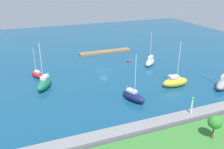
% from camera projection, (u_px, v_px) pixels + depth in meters
% --- Properties ---
extents(water, '(160.00, 160.00, 0.00)m').
position_uv_depth(water, '(104.00, 71.00, 74.35)').
color(water, navy).
rests_on(water, ground).
extents(pier_dock, '(20.30, 3.07, 0.70)m').
position_uv_depth(pier_dock, '(105.00, 52.00, 92.00)').
color(pier_dock, olive).
rests_on(pier_dock, ground).
extents(breakwater, '(68.19, 2.95, 1.36)m').
position_uv_depth(breakwater, '(159.00, 124.00, 46.34)').
color(breakwater, gray).
rests_on(breakwater, ground).
extents(harbor_beacon, '(0.56, 0.56, 3.73)m').
position_uv_depth(harbor_beacon, '(192.00, 104.00, 47.80)').
color(harbor_beacon, silver).
rests_on(harbor_beacon, breakwater).
extents(park_tree_mideast, '(2.43, 2.43, 4.57)m').
position_uv_depth(park_tree_mideast, '(215.00, 122.00, 40.52)').
color(park_tree_mideast, brown).
rests_on(park_tree_mideast, shoreline_park).
extents(sailboat_white_near_pier, '(5.97, 5.63, 11.10)m').
position_uv_depth(sailboat_white_near_pier, '(150.00, 62.00, 78.40)').
color(sailboat_white_near_pier, white).
rests_on(sailboat_white_near_pier, water).
extents(sailboat_yellow_along_channel, '(7.39, 2.91, 12.30)m').
position_uv_depth(sailboat_yellow_along_channel, '(175.00, 82.00, 63.03)').
color(sailboat_yellow_along_channel, yellow).
rests_on(sailboat_yellow_along_channel, water).
extents(sailboat_navy_lone_north, '(4.64, 7.04, 11.53)m').
position_uv_depth(sailboat_navy_lone_north, '(133.00, 96.00, 55.92)').
color(sailboat_navy_lone_north, '#141E4C').
rests_on(sailboat_navy_lone_north, water).
extents(sailboat_green_far_north, '(5.68, 7.06, 12.54)m').
position_uv_depth(sailboat_green_far_north, '(44.00, 84.00, 61.76)').
color(sailboat_green_far_north, '#19724C').
rests_on(sailboat_green_far_north, water).
extents(sailboat_red_by_breakwater, '(3.75, 5.33, 8.98)m').
position_uv_depth(sailboat_red_by_breakwater, '(37.00, 74.00, 69.22)').
color(sailboat_red_by_breakwater, red).
rests_on(sailboat_red_by_breakwater, water).
extents(sailboat_gray_off_beacon, '(8.42, 6.03, 14.33)m').
position_uv_depth(sailboat_gray_off_beacon, '(224.00, 83.00, 62.32)').
color(sailboat_gray_off_beacon, gray).
rests_on(sailboat_gray_off_beacon, water).
extents(mooring_buoy_orange, '(0.82, 0.82, 0.82)m').
position_uv_depth(mooring_buoy_orange, '(170.00, 75.00, 69.75)').
color(mooring_buoy_orange, orange).
rests_on(mooring_buoy_orange, water).
extents(mooring_buoy_red, '(0.83, 0.83, 0.83)m').
position_uv_depth(mooring_buoy_red, '(128.00, 61.00, 82.02)').
color(mooring_buoy_red, red).
rests_on(mooring_buoy_red, water).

